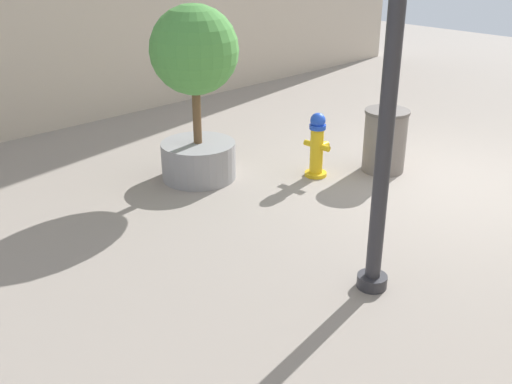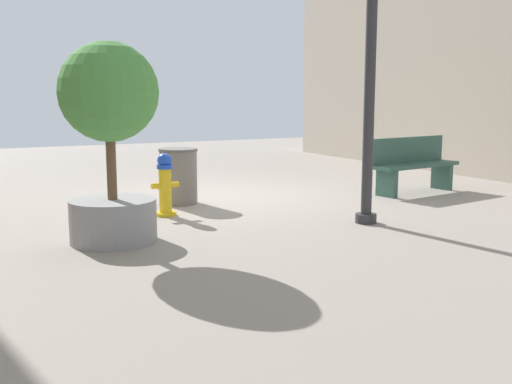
# 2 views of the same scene
# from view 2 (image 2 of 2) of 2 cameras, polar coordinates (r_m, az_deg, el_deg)

# --- Properties ---
(ground_plane) EXTENTS (23.40, 23.40, 0.00)m
(ground_plane) POSITION_cam_2_polar(r_m,az_deg,el_deg) (9.95, -3.46, -0.48)
(ground_plane) COLOR gray
(fire_hydrant) EXTENTS (0.40, 0.37, 0.87)m
(fire_hydrant) POSITION_cam_2_polar(r_m,az_deg,el_deg) (8.43, -8.62, 0.71)
(fire_hydrant) COLOR gold
(fire_hydrant) RESTS_ON ground_plane
(bench_near) EXTENTS (1.84, 0.69, 0.95)m
(bench_near) POSITION_cam_2_polar(r_m,az_deg,el_deg) (10.70, 14.63, 2.63)
(bench_near) COLOR #33594C
(bench_near) RESTS_ON ground_plane
(planter_tree) EXTENTS (1.11, 1.11, 2.25)m
(planter_tree) POSITION_cam_2_polar(r_m,az_deg,el_deg) (6.92, -13.67, 6.09)
(planter_tree) COLOR gray
(planter_tree) RESTS_ON ground_plane
(street_lamp) EXTENTS (0.36, 0.36, 4.21)m
(street_lamp) POSITION_cam_2_polar(r_m,az_deg,el_deg) (7.94, 10.90, 15.75)
(street_lamp) COLOR #2D2D33
(street_lamp) RESTS_ON ground_plane
(trash_bin) EXTENTS (0.60, 0.60, 0.85)m
(trash_bin) POSITION_cam_2_polar(r_m,az_deg,el_deg) (9.36, -7.35, 1.51)
(trash_bin) COLOR slate
(trash_bin) RESTS_ON ground_plane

